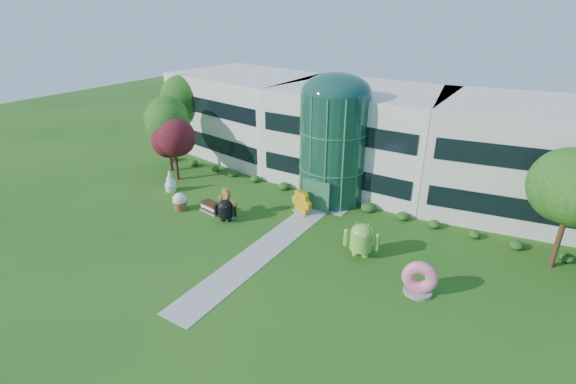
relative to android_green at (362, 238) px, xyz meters
The scene contains 14 objects.
ground 7.72m from the android_green, 146.34° to the right, with size 140.00×140.00×0.00m, color #215114.
building 15.50m from the android_green, 114.54° to the left, with size 46.00×15.00×9.30m, color beige, non-canonical shape.
atrium 10.59m from the android_green, 128.92° to the left, with size 6.00×6.00×9.80m, color #194738.
walkway 6.84m from the android_green, 160.79° to the right, with size 2.40×20.00×0.04m, color #9E9E93.
tree_red 22.10m from the android_green, behind, with size 4.00×4.00×6.00m, color #3F0C14, non-canonical shape.
trees_backdrop 11.16m from the android_green, 125.60° to the left, with size 52.00×8.00×8.40m, color #174F13, non-canonical shape.
android_green is the anchor object (origin of this frame).
android_black 11.68m from the android_green, behind, with size 1.98×1.33×2.25m, color black, non-canonical shape.
donut 5.16m from the android_green, 22.67° to the right, with size 2.23×1.07×2.32m, color #F25C7E, non-canonical shape.
gingerbread 12.04m from the android_green, behind, with size 2.92×1.12×2.69m, color brown, non-canonical shape.
ice_cream_sandwich 13.87m from the android_green, behind, with size 2.00×1.00×0.89m, color black, non-canonical shape.
honeycomb 7.94m from the android_green, 153.11° to the left, with size 2.43×0.87×1.91m, color orange, non-canonical shape.
froyo 20.22m from the android_green, behind, with size 1.23×1.23×2.11m, color white, non-canonical shape.
cupcake 16.51m from the android_green, behind, with size 1.32×1.32×1.59m, color white, non-canonical shape.
Camera 1 is at (15.60, -20.20, 16.52)m, focal length 26.00 mm.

